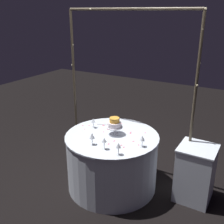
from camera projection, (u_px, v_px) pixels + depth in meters
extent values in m
plane|color=black|center=(112.00, 185.00, 3.83)|extent=(12.00, 12.00, 0.00)
cylinder|color=#473D2D|center=(75.00, 89.00, 4.20)|extent=(0.04, 0.04, 2.34)
cylinder|color=#473D2D|center=(193.00, 110.00, 3.32)|extent=(0.04, 0.04, 2.34)
cylinder|color=#473D2D|center=(129.00, 9.00, 3.35)|extent=(1.85, 0.04, 0.04)
sphere|color=#F9EAB2|center=(73.00, 45.00, 3.95)|extent=(0.02, 0.02, 0.02)
sphere|color=#F9EAB2|center=(203.00, 29.00, 2.98)|extent=(0.02, 0.02, 0.02)
sphere|color=#F9EAB2|center=(90.00, 9.00, 3.60)|extent=(0.02, 0.02, 0.02)
sphere|color=#F9EAB2|center=(73.00, 64.00, 4.06)|extent=(0.02, 0.02, 0.02)
sphere|color=#F9EAB2|center=(197.00, 86.00, 3.19)|extent=(0.02, 0.02, 0.02)
sphere|color=#F9EAB2|center=(122.00, 9.00, 3.41)|extent=(0.02, 0.02, 0.02)
sphere|color=#F9EAB2|center=(72.00, 65.00, 4.06)|extent=(0.02, 0.02, 0.02)
sphere|color=#F9EAB2|center=(200.00, 63.00, 3.12)|extent=(0.02, 0.02, 0.02)
sphere|color=#F9EAB2|center=(162.00, 9.00, 3.15)|extent=(0.02, 0.02, 0.02)
sphere|color=#F9EAB2|center=(72.00, 36.00, 3.94)|extent=(0.02, 0.02, 0.02)
sphere|color=#F9EAB2|center=(190.00, 147.00, 3.49)|extent=(0.02, 0.02, 0.02)
sphere|color=#F9EAB2|center=(206.00, 9.00, 2.89)|extent=(0.02, 0.02, 0.02)
cylinder|color=silver|center=(112.00, 162.00, 3.70)|extent=(1.22, 1.22, 0.76)
cylinder|color=silver|center=(112.00, 136.00, 3.57)|extent=(1.25, 1.25, 0.02)
cube|color=silver|center=(195.00, 174.00, 3.44)|extent=(0.44, 0.44, 0.73)
cube|color=silver|center=(198.00, 148.00, 3.31)|extent=(0.45, 0.45, 0.02)
cylinder|color=silver|center=(114.00, 134.00, 3.60)|extent=(0.11, 0.11, 0.01)
cylinder|color=silver|center=(114.00, 130.00, 3.58)|extent=(0.02, 0.02, 0.09)
cylinder|color=silver|center=(114.00, 127.00, 3.57)|extent=(0.22, 0.22, 0.01)
cylinder|color=white|center=(114.00, 124.00, 3.55)|extent=(0.18, 0.18, 0.06)
cylinder|color=gold|center=(115.00, 120.00, 3.53)|extent=(0.13, 0.13, 0.06)
cylinder|color=silver|center=(92.00, 144.00, 3.32)|extent=(0.06, 0.06, 0.00)
cylinder|color=silver|center=(92.00, 141.00, 3.30)|extent=(0.01, 0.01, 0.08)
cone|color=silver|center=(92.00, 136.00, 3.28)|extent=(0.07, 0.07, 0.07)
cylinder|color=silver|center=(93.00, 127.00, 3.80)|extent=(0.06, 0.06, 0.00)
cylinder|color=silver|center=(93.00, 125.00, 3.79)|extent=(0.01, 0.01, 0.08)
cone|color=silver|center=(93.00, 120.00, 3.76)|extent=(0.06, 0.06, 0.06)
cylinder|color=silver|center=(142.00, 146.00, 3.27)|extent=(0.06, 0.06, 0.00)
cylinder|color=silver|center=(142.00, 143.00, 3.25)|extent=(0.01, 0.01, 0.08)
cone|color=silver|center=(142.00, 138.00, 3.23)|extent=(0.06, 0.06, 0.06)
cylinder|color=silver|center=(118.00, 154.00, 3.09)|extent=(0.06, 0.06, 0.00)
cylinder|color=silver|center=(118.00, 151.00, 3.07)|extent=(0.01, 0.01, 0.09)
cone|color=silver|center=(118.00, 145.00, 3.04)|extent=(0.06, 0.06, 0.06)
cylinder|color=silver|center=(104.00, 149.00, 3.21)|extent=(0.06, 0.06, 0.00)
cylinder|color=silver|center=(104.00, 145.00, 3.19)|extent=(0.01, 0.01, 0.09)
cone|color=silver|center=(104.00, 140.00, 3.17)|extent=(0.06, 0.06, 0.05)
cube|color=silver|center=(104.00, 125.00, 3.89)|extent=(0.21, 0.10, 0.01)
cube|color=white|center=(114.00, 125.00, 3.87)|extent=(0.09, 0.05, 0.01)
ellipsoid|color=#EA6B84|center=(109.00, 144.00, 3.33)|extent=(0.03, 0.04, 0.00)
ellipsoid|color=#EA6B84|center=(121.00, 145.00, 3.30)|extent=(0.04, 0.03, 0.00)
ellipsoid|color=#EA6B84|center=(121.00, 123.00, 3.94)|extent=(0.03, 0.03, 0.00)
ellipsoid|color=#EA6B84|center=(85.00, 129.00, 3.75)|extent=(0.03, 0.03, 0.00)
ellipsoid|color=#EA6B84|center=(139.00, 145.00, 3.30)|extent=(0.03, 0.03, 0.00)
ellipsoid|color=#EA6B84|center=(131.00, 132.00, 3.65)|extent=(0.02, 0.03, 0.00)
ellipsoid|color=#EA6B84|center=(104.00, 125.00, 3.88)|extent=(0.02, 0.03, 0.00)
ellipsoid|color=#EA6B84|center=(89.00, 125.00, 3.87)|extent=(0.02, 0.03, 0.00)
ellipsoid|color=#EA6B84|center=(145.00, 133.00, 3.63)|extent=(0.03, 0.02, 0.00)
ellipsoid|color=#EA6B84|center=(111.00, 126.00, 3.85)|extent=(0.04, 0.04, 0.00)
ellipsoid|color=#EA6B84|center=(103.00, 125.00, 3.87)|extent=(0.03, 0.04, 0.00)
ellipsoid|color=#EA6B84|center=(83.00, 125.00, 3.87)|extent=(0.03, 0.03, 0.00)
ellipsoid|color=#EA6B84|center=(133.00, 141.00, 3.40)|extent=(0.03, 0.04, 0.00)
ellipsoid|color=#EA6B84|center=(114.00, 141.00, 3.41)|extent=(0.03, 0.04, 0.00)
ellipsoid|color=#EA6B84|center=(130.00, 133.00, 3.62)|extent=(0.04, 0.03, 0.00)
ellipsoid|color=#EA6B84|center=(108.00, 129.00, 3.74)|extent=(0.03, 0.04, 0.00)
ellipsoid|color=#EA6B84|center=(124.00, 147.00, 3.25)|extent=(0.03, 0.03, 0.00)
ellipsoid|color=#EA6B84|center=(104.00, 132.00, 3.66)|extent=(0.03, 0.03, 0.00)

